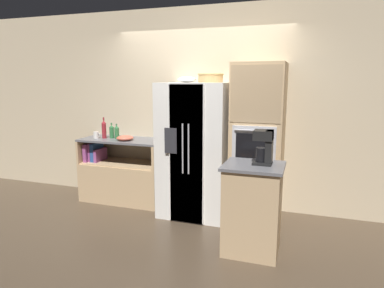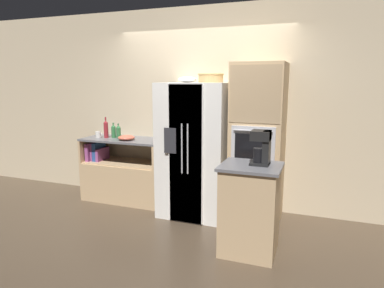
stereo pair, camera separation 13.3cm
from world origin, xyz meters
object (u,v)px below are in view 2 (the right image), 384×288
object	(u,v)px
fruit_bowl	(187,79)
bottle_short	(118,132)
coffee_maker	(263,146)
wall_oven	(258,143)
bottle_wide	(114,131)
bottle_tall	(106,129)
mixing_bowl	(126,138)
wicker_basket	(211,77)
mug	(98,135)
refrigerator	(196,149)

from	to	relation	value
fruit_bowl	bottle_short	size ratio (longest dim) A/B	1.12
fruit_bowl	coffee_maker	world-z (taller)	fruit_bowl
wall_oven	bottle_wide	xyz separation A→B (m)	(-2.17, 0.06, 0.04)
bottle_tall	coffee_maker	bearing A→B (deg)	-19.76
fruit_bowl	mixing_bowl	size ratio (longest dim) A/B	1.01
wall_oven	mixing_bowl	bearing A→B (deg)	-178.53
wicker_basket	wall_oven	bearing A→B (deg)	0.03
fruit_bowl	bottle_tall	world-z (taller)	fruit_bowl
wicker_basket	bottle_wide	world-z (taller)	wicker_basket
fruit_bowl	wall_oven	bearing A→B (deg)	0.70
mug	mixing_bowl	size ratio (longest dim) A/B	0.46
mug	mixing_bowl	distance (m)	0.50
bottle_short	bottle_wide	distance (m)	0.10
mixing_bowl	coffee_maker	distance (m)	2.24
refrigerator	wall_oven	world-z (taller)	wall_oven
mug	mixing_bowl	xyz separation A→B (m)	(0.50, -0.03, -0.01)
wall_oven	bottle_wide	distance (m)	2.18
bottle_tall	bottle_short	size ratio (longest dim) A/B	1.42
bottle_short	coffee_maker	world-z (taller)	coffee_maker
wicker_basket	fruit_bowl	xyz separation A→B (m)	(-0.32, -0.01, -0.02)
wall_oven	bottle_tall	size ratio (longest dim) A/B	6.41
bottle_short	fruit_bowl	bearing A→B (deg)	-2.62
mug	coffee_maker	world-z (taller)	coffee_maker
refrigerator	fruit_bowl	distance (m)	0.94
wall_oven	fruit_bowl	distance (m)	1.25
refrigerator	bottle_short	xyz separation A→B (m)	(-1.27, 0.11, 0.16)
bottle_tall	coffee_maker	xyz separation A→B (m)	(2.47, -0.89, 0.06)
bottle_wide	refrigerator	bearing A→B (deg)	-5.49
wall_oven	mug	world-z (taller)	wall_oven
refrigerator	bottle_tall	world-z (taller)	refrigerator
wall_oven	fruit_bowl	bearing A→B (deg)	-179.30
wall_oven	wicker_basket	bearing A→B (deg)	-179.97
bottle_tall	coffee_maker	world-z (taller)	coffee_maker
wall_oven	mixing_bowl	size ratio (longest dim) A/B	8.17
bottle_short	refrigerator	bearing A→B (deg)	-4.83
mixing_bowl	bottle_short	bearing A→B (deg)	154.38
bottle_wide	mixing_bowl	distance (m)	0.31
bottle_wide	mixing_bowl	xyz separation A→B (m)	(0.28, -0.11, -0.07)
bottle_tall	bottle_short	world-z (taller)	bottle_tall
bottle_tall	refrigerator	bearing A→B (deg)	-3.33
mixing_bowl	wall_oven	bearing A→B (deg)	1.47
bottle_short	mug	size ratio (longest dim) A/B	1.97
wicker_basket	fruit_bowl	size ratio (longest dim) A/B	1.36
mixing_bowl	wicker_basket	bearing A→B (deg)	2.20
wall_oven	coffee_maker	world-z (taller)	wall_oven
wicker_basket	mixing_bowl	world-z (taller)	wicker_basket
fruit_bowl	coffee_maker	xyz separation A→B (m)	(1.15, -0.86, -0.67)
wall_oven	bottle_short	distance (m)	2.07
bottle_wide	coffee_maker	distance (m)	2.54
bottle_tall	mixing_bowl	size ratio (longest dim) A/B	1.27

